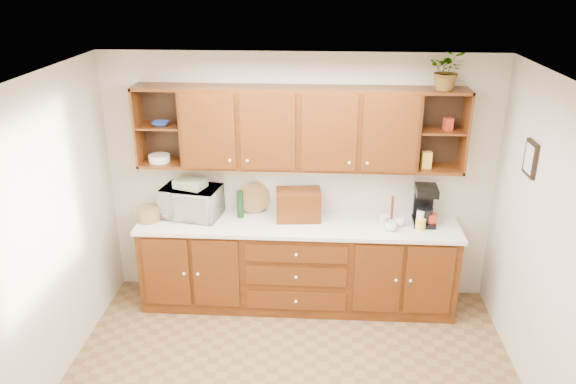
# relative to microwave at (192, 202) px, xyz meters

# --- Properties ---
(ceiling) EXTENTS (4.00, 4.00, 0.00)m
(ceiling) POSITION_rel_microwave_xyz_m (1.10, -1.55, 1.50)
(ceiling) COLOR white
(ceiling) RESTS_ON back_wall
(back_wall) EXTENTS (4.00, 0.00, 4.00)m
(back_wall) POSITION_rel_microwave_xyz_m (1.10, 0.20, 0.20)
(back_wall) COLOR beige
(back_wall) RESTS_ON floor
(left_wall) EXTENTS (0.00, 3.50, 3.50)m
(left_wall) POSITION_rel_microwave_xyz_m (-0.90, -1.55, 0.20)
(left_wall) COLOR beige
(left_wall) RESTS_ON floor
(right_wall) EXTENTS (0.00, 3.50, 3.50)m
(right_wall) POSITION_rel_microwave_xyz_m (3.10, -1.55, 0.20)
(right_wall) COLOR beige
(right_wall) RESTS_ON floor
(base_cabinets) EXTENTS (3.20, 0.60, 0.90)m
(base_cabinets) POSITION_rel_microwave_xyz_m (1.10, -0.10, -0.65)
(base_cabinets) COLOR #391706
(base_cabinets) RESTS_ON floor
(countertop) EXTENTS (3.24, 0.64, 0.04)m
(countertop) POSITION_rel_microwave_xyz_m (1.10, -0.11, -0.18)
(countertop) COLOR silver
(countertop) RESTS_ON base_cabinets
(upper_cabinets) EXTENTS (3.20, 0.33, 0.80)m
(upper_cabinets) POSITION_rel_microwave_xyz_m (1.11, 0.04, 0.79)
(upper_cabinets) COLOR #391706
(upper_cabinets) RESTS_ON back_wall
(undercabinet_light) EXTENTS (0.40, 0.05, 0.02)m
(undercabinet_light) POSITION_rel_microwave_xyz_m (1.10, -0.01, 0.37)
(undercabinet_light) COLOR white
(undercabinet_light) RESTS_ON upper_cabinets
(framed_picture) EXTENTS (0.03, 0.24, 0.30)m
(framed_picture) POSITION_rel_microwave_xyz_m (3.08, -0.65, 0.75)
(framed_picture) COLOR black
(framed_picture) RESTS_ON right_wall
(wicker_basket) EXTENTS (0.27, 0.27, 0.14)m
(wicker_basket) POSITION_rel_microwave_xyz_m (-0.42, -0.13, -0.09)
(wicker_basket) COLOR olive
(wicker_basket) RESTS_ON countertop
(microwave) EXTENTS (0.64, 0.49, 0.32)m
(microwave) POSITION_rel_microwave_xyz_m (0.00, 0.00, 0.00)
(microwave) COLOR beige
(microwave) RESTS_ON countertop
(towel_stack) EXTENTS (0.35, 0.30, 0.09)m
(towel_stack) POSITION_rel_microwave_xyz_m (0.00, 0.00, 0.20)
(towel_stack) COLOR #DFDF69
(towel_stack) RESTS_ON microwave
(wine_bottle) EXTENTS (0.07, 0.07, 0.29)m
(wine_bottle) POSITION_rel_microwave_xyz_m (0.50, 0.00, -0.02)
(wine_bottle) COLOR black
(wine_bottle) RESTS_ON countertop
(woven_tray) EXTENTS (0.34, 0.19, 0.33)m
(woven_tray) POSITION_rel_microwave_xyz_m (0.63, 0.14, -0.15)
(woven_tray) COLOR olive
(woven_tray) RESTS_ON countertop
(bread_box) EXTENTS (0.47, 0.32, 0.31)m
(bread_box) POSITION_rel_microwave_xyz_m (1.10, -0.00, -0.00)
(bread_box) COLOR #391706
(bread_box) RESTS_ON countertop
(mug_tree) EXTENTS (0.31, 0.30, 0.33)m
(mug_tree) POSITION_rel_microwave_xyz_m (2.03, -0.13, -0.11)
(mug_tree) COLOR #391706
(mug_tree) RESTS_ON countertop
(canister_red) EXTENTS (0.13, 0.13, 0.13)m
(canister_red) POSITION_rel_microwave_xyz_m (2.43, -0.08, -0.10)
(canister_red) COLOR #AE2C19
(canister_red) RESTS_ON countertop
(canister_white) EXTENTS (0.10, 0.10, 0.18)m
(canister_white) POSITION_rel_microwave_xyz_m (2.31, -0.14, -0.07)
(canister_white) COLOR white
(canister_white) RESTS_ON countertop
(canister_yellow) EXTENTS (0.12, 0.12, 0.11)m
(canister_yellow) POSITION_rel_microwave_xyz_m (2.31, -0.17, -0.11)
(canister_yellow) COLOR yellow
(canister_yellow) RESTS_ON countertop
(coffee_maker) EXTENTS (0.22, 0.29, 0.40)m
(coffee_maker) POSITION_rel_microwave_xyz_m (2.37, -0.02, 0.03)
(coffee_maker) COLOR black
(coffee_maker) RESTS_ON countertop
(bowl_stack) EXTENTS (0.18, 0.18, 0.04)m
(bowl_stack) POSITION_rel_microwave_xyz_m (-0.25, 0.00, 0.82)
(bowl_stack) COLOR navy
(bowl_stack) RESTS_ON upper_cabinets
(plate_stack) EXTENTS (0.28, 0.28, 0.07)m
(plate_stack) POSITION_rel_microwave_xyz_m (-0.31, 0.03, 0.45)
(plate_stack) COLOR white
(plate_stack) RESTS_ON upper_cabinets
(pantry_box_yellow) EXTENTS (0.10, 0.08, 0.17)m
(pantry_box_yellow) POSITION_rel_microwave_xyz_m (2.34, 0.00, 0.50)
(pantry_box_yellow) COLOR yellow
(pantry_box_yellow) RESTS_ON upper_cabinets
(pantry_box_red) EXTENTS (0.10, 0.09, 0.12)m
(pantry_box_red) POSITION_rel_microwave_xyz_m (2.52, 0.02, 0.86)
(pantry_box_red) COLOR #AE2C19
(pantry_box_red) RESTS_ON upper_cabinets
(potted_plant) EXTENTS (0.39, 0.36, 0.37)m
(potted_plant) POSITION_rel_microwave_xyz_m (2.45, -0.02, 1.37)
(potted_plant) COLOR #999999
(potted_plant) RESTS_ON upper_cabinets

